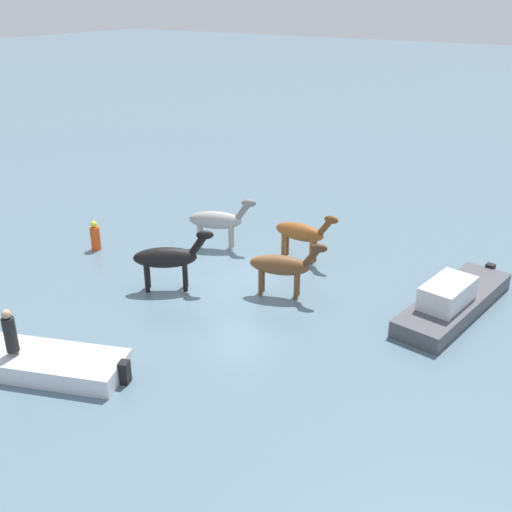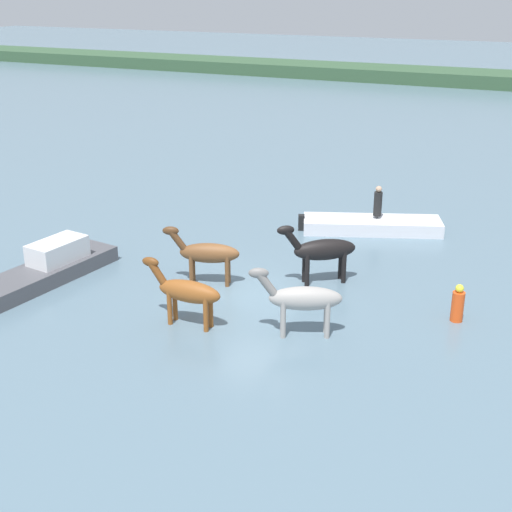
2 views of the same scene
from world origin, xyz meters
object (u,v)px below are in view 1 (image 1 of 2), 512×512
Objects in this scene: horse_dun_straggler at (282,266)px; buoy_channel_marker at (95,237)px; horse_rear_stallion at (302,233)px; person_watcher_seated at (10,332)px; boat_motor_center at (453,303)px; horse_dark_mare at (168,258)px; boat_skiff_near at (27,363)px; horse_gray_outer at (218,220)px.

horse_dun_straggler is 7.85m from buoy_channel_marker.
horse_rear_stallion reaches higher than person_watcher_seated.
horse_rear_stallion is 2.05× the size of person_watcher_seated.
boat_motor_center is at bearing -168.71° from buoy_channel_marker.
horse_dark_mare is 0.96× the size of horse_rear_stallion.
buoy_channel_marker is (4.22, -6.70, -0.65)m from person_watcher_seated.
person_watcher_seated is 7.95m from buoy_channel_marker.
horse_dark_mare is 0.42× the size of boat_motor_center.
horse_dun_straggler is at bearing -60.86° from boat_motor_center.
horse_dark_mare is at bearing -111.95° from boat_skiff_near.
boat_skiff_near is 4.82× the size of buoy_channel_marker.
horse_dark_mare is 2.06× the size of buoy_channel_marker.
horse_dun_straggler is at bearing -10.23° from horse_dark_mare.
person_watcher_seated is (0.15, 0.21, 0.98)m from boat_skiff_near.
horse_gray_outer is at bearing -106.93° from boat_skiff_near.
horse_dun_straggler reaches higher than boat_skiff_near.
boat_motor_center is at bearing -24.47° from horse_gray_outer.
horse_dun_straggler is (-3.31, -1.62, -0.07)m from horse_dark_mare.
boat_motor_center is (-5.78, 0.90, -0.72)m from horse_rear_stallion.
horse_dark_mare is 0.96× the size of horse_dun_straggler.
horse_dark_mare reaches higher than person_watcher_seated.
boat_motor_center is (-8.95, 0.13, -0.78)m from horse_gray_outer.
horse_gray_outer is 3.73m from horse_dark_mare.
boat_skiff_near is (2.57, 9.94, -0.87)m from horse_rear_stallion.
horse_gray_outer is at bearing -87.22° from person_watcher_seated.
horse_dark_mare is 4.64m from buoy_channel_marker.
horse_gray_outer reaches higher than person_watcher_seated.
horse_dun_straggler is at bearing -136.42° from boat_skiff_near.
horse_gray_outer reaches higher than horse_rear_stallion.
horse_rear_stallion is 10.30m from boat_skiff_near.
horse_dun_straggler is 1.00× the size of horse_rear_stallion.
horse_gray_outer is 3.26m from horse_rear_stallion.
horse_rear_stallion is (-2.45, -4.43, -0.08)m from horse_dark_mare.
horse_rear_stallion is (-3.17, -0.77, -0.06)m from horse_gray_outer.
person_watcher_seated is at bearing 33.64° from boat_skiff_near.
boat_motor_center is 12.97m from buoy_channel_marker.
boat_motor_center reaches higher than boat_skiff_near.
horse_dark_mare reaches higher than horse_gray_outer.
horse_gray_outer reaches higher than buoy_channel_marker.
boat_motor_center is at bearing 2.22° from horse_dun_straggler.
buoy_channel_marker is (3.77, 2.67, -0.59)m from horse_gray_outer.
boat_skiff_near is at bearing -106.03° from horse_rear_stallion.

